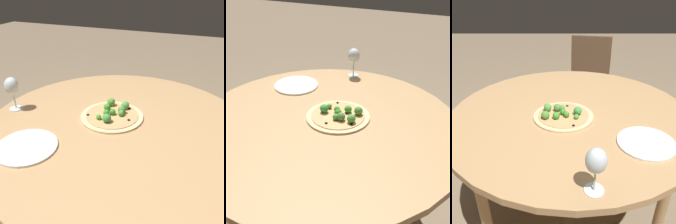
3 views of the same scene
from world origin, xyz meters
TOP-DOWN VIEW (x-y plane):
  - ground_plane at (0.00, 0.00)m, footprint 12.00×12.00m
  - dining_table at (0.00, 0.00)m, footprint 1.33×1.33m
  - chair at (0.20, 1.05)m, footprint 0.47×0.47m
  - pizza at (-0.05, -0.06)m, footprint 0.32×0.32m
  - wine_glass at (0.06, -0.58)m, footprint 0.07×0.07m
  - plate_near at (0.33, -0.30)m, footprint 0.26×0.26m

SIDE VIEW (x-z plane):
  - ground_plane at x=0.00m, z-range 0.00..0.00m
  - chair at x=0.20m, z-range 0.04..0.98m
  - dining_table at x=0.00m, z-range 0.33..1.10m
  - plate_near at x=0.33m, z-range 0.78..0.79m
  - pizza at x=-0.05m, z-range 0.76..0.82m
  - wine_glass at x=0.06m, z-range 0.81..0.99m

